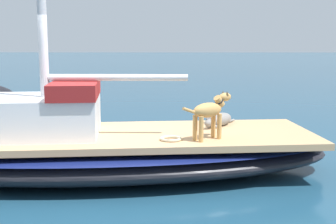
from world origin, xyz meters
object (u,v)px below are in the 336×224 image
object	(u,v)px
dog_grey	(219,120)
coiled_rope	(171,139)
sailboat_main	(105,154)
dog_tan	(210,111)
deck_winch	(210,118)

from	to	relation	value
dog_grey	coiled_rope	xyz separation A→B (m)	(-1.13, 0.82, -0.08)
sailboat_main	dog_grey	size ratio (longest dim) A/B	9.07
dog_tan	dog_grey	world-z (taller)	dog_tan
sailboat_main	coiled_rope	world-z (taller)	coiled_rope
coiled_rope	dog_grey	bearing A→B (deg)	-35.83
dog_tan	dog_grey	bearing A→B (deg)	-12.78
dog_grey	coiled_rope	distance (m)	1.40
sailboat_main	dog_grey	distance (m)	2.03
sailboat_main	deck_winch	xyz separation A→B (m)	(0.91, -1.73, 0.42)
sailboat_main	dog_tan	xyz separation A→B (m)	(-0.38, -1.63, 0.75)
dog_tan	deck_winch	size ratio (longest dim) A/B	3.74
dog_tan	deck_winch	world-z (taller)	dog_tan
sailboat_main	deck_winch	bearing A→B (deg)	-62.18
dog_tan	coiled_rope	bearing A→B (deg)	97.42
sailboat_main	coiled_rope	size ratio (longest dim) A/B	23.05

